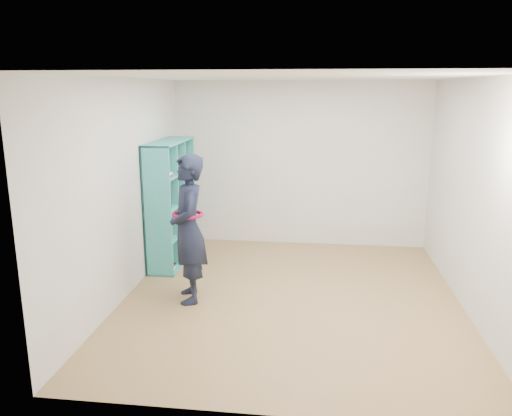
# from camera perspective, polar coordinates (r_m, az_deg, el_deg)

# --- Properties ---
(floor) EXTENTS (4.50, 4.50, 0.00)m
(floor) POSITION_cam_1_polar(r_m,az_deg,el_deg) (6.16, 3.99, -10.24)
(floor) COLOR #997645
(floor) RESTS_ON ground
(ceiling) EXTENTS (4.50, 4.50, 0.00)m
(ceiling) POSITION_cam_1_polar(r_m,az_deg,el_deg) (5.64, 4.44, 14.72)
(ceiling) COLOR white
(ceiling) RESTS_ON wall_back
(wall_left) EXTENTS (0.02, 4.50, 2.60)m
(wall_left) POSITION_cam_1_polar(r_m,az_deg,el_deg) (6.18, -14.65, 2.10)
(wall_left) COLOR silver
(wall_left) RESTS_ON floor
(wall_right) EXTENTS (0.02, 4.50, 2.60)m
(wall_right) POSITION_cam_1_polar(r_m,az_deg,el_deg) (6.00, 23.63, 1.06)
(wall_right) COLOR silver
(wall_right) RESTS_ON floor
(wall_back) EXTENTS (4.00, 0.02, 2.60)m
(wall_back) POSITION_cam_1_polar(r_m,az_deg,el_deg) (7.97, 5.05, 4.98)
(wall_back) COLOR silver
(wall_back) RESTS_ON floor
(wall_front) EXTENTS (4.00, 0.02, 2.60)m
(wall_front) POSITION_cam_1_polar(r_m,az_deg,el_deg) (3.59, 2.31, -5.66)
(wall_front) COLOR silver
(wall_front) RESTS_ON floor
(bookshelf) EXTENTS (0.39, 1.32, 1.77)m
(bookshelf) POSITION_cam_1_polar(r_m,az_deg,el_deg) (7.27, -9.90, 0.43)
(bookshelf) COLOR teal
(bookshelf) RESTS_ON floor
(person) EXTENTS (0.60, 0.74, 1.75)m
(person) POSITION_cam_1_polar(r_m,az_deg,el_deg) (5.88, -7.74, -2.41)
(person) COLOR black
(person) RESTS_ON floor
(smartphone) EXTENTS (0.06, 0.09, 0.14)m
(smartphone) POSITION_cam_1_polar(r_m,az_deg,el_deg) (5.92, -9.33, -1.20)
(smartphone) COLOR silver
(smartphone) RESTS_ON person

